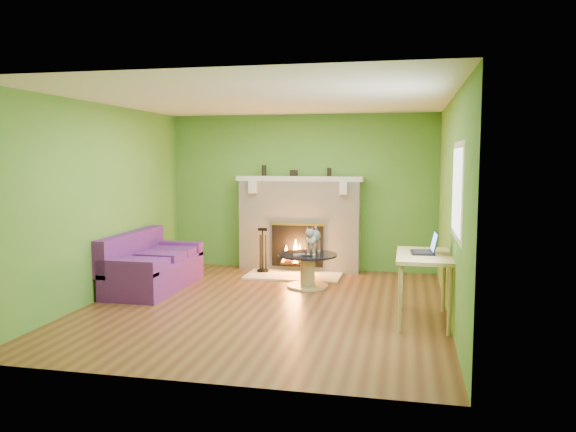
# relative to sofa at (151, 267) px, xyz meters

# --- Properties ---
(floor) EXTENTS (5.00, 5.00, 0.00)m
(floor) POSITION_rel_sofa_xyz_m (1.86, -0.61, -0.31)
(floor) COLOR #572E18
(floor) RESTS_ON ground
(ceiling) EXTENTS (5.00, 5.00, 0.00)m
(ceiling) POSITION_rel_sofa_xyz_m (1.86, -0.61, 2.29)
(ceiling) COLOR white
(ceiling) RESTS_ON wall_back
(wall_back) EXTENTS (5.00, 0.00, 5.00)m
(wall_back) POSITION_rel_sofa_xyz_m (1.86, 1.89, 0.99)
(wall_back) COLOR #4A7F29
(wall_back) RESTS_ON floor
(wall_front) EXTENTS (5.00, 0.00, 5.00)m
(wall_front) POSITION_rel_sofa_xyz_m (1.86, -3.11, 0.99)
(wall_front) COLOR #4A7F29
(wall_front) RESTS_ON floor
(wall_left) EXTENTS (0.00, 5.00, 5.00)m
(wall_left) POSITION_rel_sofa_xyz_m (-0.39, -0.61, 0.99)
(wall_left) COLOR #4A7F29
(wall_left) RESTS_ON floor
(wall_right) EXTENTS (0.00, 5.00, 5.00)m
(wall_right) POSITION_rel_sofa_xyz_m (4.11, -0.61, 0.99)
(wall_right) COLOR #4A7F29
(wall_right) RESTS_ON floor
(window_frame) EXTENTS (0.00, 1.20, 1.20)m
(window_frame) POSITION_rel_sofa_xyz_m (4.10, -1.51, 1.24)
(window_frame) COLOR silver
(window_frame) RESTS_ON wall_right
(window_pane) EXTENTS (0.00, 1.06, 1.06)m
(window_pane) POSITION_rel_sofa_xyz_m (4.09, -1.51, 1.24)
(window_pane) COLOR white
(window_pane) RESTS_ON wall_right
(fireplace) EXTENTS (2.10, 0.46, 1.58)m
(fireplace) POSITION_rel_sofa_xyz_m (1.86, 1.71, 0.46)
(fireplace) COLOR beige
(fireplace) RESTS_ON floor
(hearth) EXTENTS (1.50, 0.75, 0.03)m
(hearth) POSITION_rel_sofa_xyz_m (1.86, 1.19, -0.30)
(hearth) COLOR beige
(hearth) RESTS_ON floor
(mantel) EXTENTS (2.10, 0.28, 0.08)m
(mantel) POSITION_rel_sofa_xyz_m (1.86, 1.69, 1.23)
(mantel) COLOR beige
(mantel) RESTS_ON fireplace
(sofa) EXTENTS (0.86, 1.80, 0.81)m
(sofa) POSITION_rel_sofa_xyz_m (0.00, 0.00, 0.00)
(sofa) COLOR #511A65
(sofa) RESTS_ON floor
(coffee_table) EXTENTS (0.86, 0.86, 0.49)m
(coffee_table) POSITION_rel_sofa_xyz_m (2.20, 0.54, -0.03)
(coffee_table) COLOR tan
(coffee_table) RESTS_ON floor
(desk) EXTENTS (0.62, 1.07, 0.79)m
(desk) POSITION_rel_sofa_xyz_m (3.81, -0.90, 0.38)
(desk) COLOR tan
(desk) RESTS_ON floor
(cat) EXTENTS (0.28, 0.67, 0.41)m
(cat) POSITION_rel_sofa_xyz_m (2.28, 0.59, 0.38)
(cat) COLOR #5C5C61
(cat) RESTS_ON coffee_table
(remote_silver) EXTENTS (0.17, 0.12, 0.02)m
(remote_silver) POSITION_rel_sofa_xyz_m (2.10, 0.42, 0.19)
(remote_silver) COLOR gray
(remote_silver) RESTS_ON coffee_table
(remote_black) EXTENTS (0.17, 0.07, 0.02)m
(remote_black) POSITION_rel_sofa_xyz_m (2.22, 0.36, 0.18)
(remote_black) COLOR black
(remote_black) RESTS_ON coffee_table
(laptop) EXTENTS (0.32, 0.36, 0.26)m
(laptop) POSITION_rel_sofa_xyz_m (3.79, -0.85, 0.61)
(laptop) COLOR black
(laptop) RESTS_ON desk
(fire_tools) EXTENTS (0.19, 0.19, 0.72)m
(fire_tools) POSITION_rel_sofa_xyz_m (1.32, 1.34, 0.08)
(fire_tools) COLOR black
(fire_tools) RESTS_ON hearth
(mantel_vase_left) EXTENTS (0.08, 0.08, 0.18)m
(mantel_vase_left) POSITION_rel_sofa_xyz_m (1.25, 1.72, 1.36)
(mantel_vase_left) COLOR black
(mantel_vase_left) RESTS_ON mantel
(mantel_vase_right) EXTENTS (0.07, 0.07, 0.14)m
(mantel_vase_right) POSITION_rel_sofa_xyz_m (2.35, 1.72, 1.34)
(mantel_vase_right) COLOR black
(mantel_vase_right) RESTS_ON mantel
(mantel_box) EXTENTS (0.12, 0.08, 0.10)m
(mantel_box) POSITION_rel_sofa_xyz_m (1.76, 1.72, 1.32)
(mantel_box) COLOR black
(mantel_box) RESTS_ON mantel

